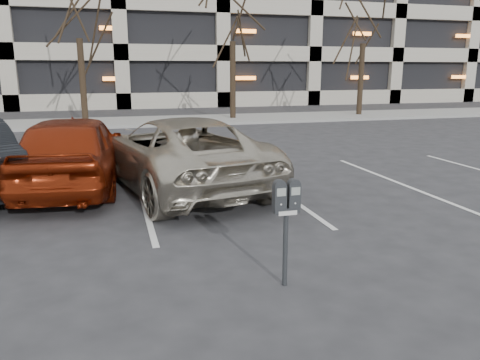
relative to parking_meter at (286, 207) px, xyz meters
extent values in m
plane|color=#28282B|center=(0.06, 1.88, -0.96)|extent=(140.00, 140.00, 0.00)
cube|color=gray|center=(0.06, 17.88, -0.90)|extent=(80.00, 4.00, 0.12)
cube|color=silver|center=(-1.34, 4.18, -0.95)|extent=(0.10, 5.20, 0.00)
cube|color=silver|center=(1.46, 4.18, -0.95)|extent=(0.10, 5.20, 0.00)
cube|color=silver|center=(4.26, 4.18, -0.95)|extent=(0.10, 5.20, 0.00)
cylinder|color=black|center=(-2.94, 17.88, 0.94)|extent=(0.28, 0.28, 3.80)
cylinder|color=black|center=(4.06, 17.88, 0.93)|extent=(0.28, 0.28, 3.78)
cylinder|color=black|center=(11.06, 17.88, 0.93)|extent=(0.28, 0.28, 3.77)
cylinder|color=black|center=(0.00, 0.00, -0.51)|extent=(0.06, 0.06, 0.90)
cube|color=black|center=(0.00, 0.00, -0.04)|extent=(0.30, 0.10, 0.06)
cube|color=silver|center=(0.00, -0.05, -0.06)|extent=(0.22, 0.01, 0.05)
cube|color=gray|center=(-0.08, -0.06, 0.19)|extent=(0.11, 0.01, 0.09)
cube|color=gray|center=(0.09, -0.06, 0.19)|extent=(0.11, 0.01, 0.09)
imported|color=#B9B09D|center=(-0.48, 4.95, -0.20)|extent=(3.55, 5.85, 1.52)
cube|color=#E66604|center=(-0.83, 3.99, 0.56)|extent=(0.10, 0.20, 0.01)
imported|color=maroon|center=(-2.64, 5.51, -0.16)|extent=(2.34, 4.88, 1.61)
camera|label=1|loc=(-1.86, -4.74, 1.52)|focal=35.00mm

